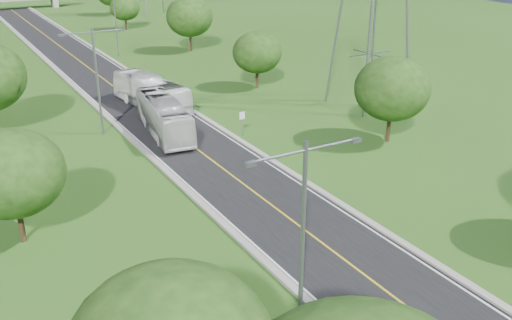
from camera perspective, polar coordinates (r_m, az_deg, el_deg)
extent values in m
plane|color=#2C4E16|center=(71.34, -13.77, 6.90)|extent=(260.00, 260.00, 0.00)
cube|color=black|center=(76.94, -15.12, 7.91)|extent=(8.00, 150.00, 0.06)
cube|color=gray|center=(75.98, -18.22, 7.44)|extent=(0.50, 150.00, 0.22)
cube|color=gray|center=(78.08, -12.11, 8.45)|extent=(0.50, 150.00, 0.22)
cylinder|color=slate|center=(53.30, -1.40, 3.66)|extent=(0.08, 0.08, 2.40)
cube|color=white|center=(53.03, -1.39, 4.47)|extent=(0.55, 0.04, 0.70)
cube|color=gray|center=(150.11, -19.49, 14.62)|extent=(1.20, 3.00, 2.00)
cylinder|color=slate|center=(26.13, 4.66, -8.45)|extent=(0.22, 0.22, 10.00)
cylinder|color=slate|center=(23.36, 2.18, 0.35)|extent=(2.80, 0.12, 0.12)
cylinder|color=slate|center=(24.88, 7.64, 1.57)|extent=(2.80, 0.12, 0.12)
cube|color=slate|center=(22.76, -0.59, -0.39)|extent=(0.50, 0.25, 0.18)
cube|color=slate|center=(25.67, 9.95, 1.98)|extent=(0.50, 0.25, 0.18)
cylinder|color=slate|center=(54.55, -15.55, 7.45)|extent=(0.22, 0.22, 10.00)
cylinder|color=slate|center=(53.28, -17.54, 11.98)|extent=(2.80, 0.12, 0.12)
cylinder|color=slate|center=(53.96, -14.61, 12.41)|extent=(2.80, 0.12, 0.12)
cube|color=slate|center=(53.02, -18.92, 11.71)|extent=(0.50, 0.25, 0.18)
cube|color=slate|center=(54.33, -13.26, 12.54)|extent=(0.50, 0.25, 0.18)
cylinder|color=slate|center=(88.90, -13.86, 13.20)|extent=(0.22, 0.22, 10.00)
cylinder|color=black|center=(38.38, -22.47, -5.75)|extent=(0.36, 0.36, 2.70)
ellipsoid|color=#1A390F|center=(37.03, -23.22, -1.23)|extent=(6.30, 6.30, 5.36)
cylinder|color=black|center=(53.19, 13.12, 3.30)|extent=(0.36, 0.36, 2.88)
ellipsoid|color=#1A390F|center=(52.18, 13.46, 6.95)|extent=(6.72, 6.72, 5.71)
cylinder|color=black|center=(69.61, 0.11, 8.24)|extent=(0.36, 0.36, 2.52)
ellipsoid|color=#1A390F|center=(68.91, 0.11, 10.72)|extent=(5.88, 5.88, 5.00)
cylinder|color=black|center=(91.37, -6.56, 11.71)|extent=(0.36, 0.36, 3.06)
ellipsoid|color=#1A390F|center=(90.75, -6.66, 14.03)|extent=(7.14, 7.14, 6.07)
cylinder|color=black|center=(112.74, -12.87, 13.16)|extent=(0.36, 0.36, 2.34)
ellipsoid|color=#1A390F|center=(112.34, -13.00, 14.60)|extent=(5.46, 5.46, 4.64)
cylinder|color=black|center=(132.67, -14.19, 14.46)|extent=(0.36, 0.36, 2.70)
imported|color=white|center=(62.30, -10.48, 6.64)|extent=(4.67, 12.60, 3.43)
imported|color=silver|center=(54.30, -9.21, 4.34)|extent=(4.53, 12.41, 3.38)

